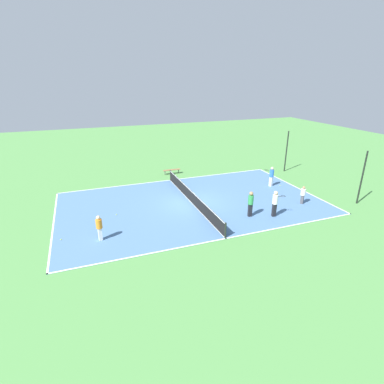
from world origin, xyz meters
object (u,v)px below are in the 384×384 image
at_px(player_center_orange, 99,226).
at_px(player_far_green, 251,202).
at_px(player_near_white, 275,202).
at_px(tennis_ball_near_net, 61,239).
at_px(tennis_ball_right_alley, 116,215).
at_px(fence_post_back_right, 362,178).
at_px(bench, 172,170).
at_px(fence_post_back_left, 286,152).
at_px(tennis_net, 192,197).
at_px(player_near_blue, 271,175).
at_px(tennis_ball_left_sideline, 280,185).
at_px(player_far_white, 303,194).

relative_size(player_center_orange, player_far_green, 0.87).
distance_m(player_near_white, player_far_green, 1.65).
relative_size(tennis_ball_near_net, tennis_ball_right_alley, 1.00).
distance_m(player_near_white, tennis_ball_right_alley, 10.90).
relative_size(player_center_orange, tennis_ball_near_net, 23.01).
xyz_separation_m(tennis_ball_near_net, fence_post_back_right, (1.95, 20.84, 1.97)).
height_order(bench, fence_post_back_left, fence_post_back_left).
xyz_separation_m(tennis_net, player_center_orange, (3.29, -6.96, 0.39)).
distance_m(player_near_blue, player_center_orange, 15.34).
bearing_deg(bench, fence_post_back_right, -47.29).
height_order(player_center_orange, tennis_ball_left_sideline, player_center_orange).
bearing_deg(fence_post_back_left, player_far_green, -47.70).
height_order(player_far_white, player_center_orange, player_center_orange).
bearing_deg(fence_post_back_right, player_far_green, -95.56).
bearing_deg(tennis_net, bench, 174.78).
bearing_deg(player_center_orange, bench, -42.23).
distance_m(player_far_white, fence_post_back_left, 8.55).
bearing_deg(player_far_white, tennis_ball_left_sideline, 40.77).
bearing_deg(player_near_white, player_far_green, 163.03).
distance_m(bench, player_far_green, 11.30).
bearing_deg(player_near_blue, player_near_white, 128.37).
distance_m(player_near_blue, fence_post_back_left, 5.27).
distance_m(player_far_white, tennis_ball_near_net, 16.89).
bearing_deg(fence_post_back_left, player_far_white, -27.99).
height_order(player_near_blue, tennis_ball_near_net, player_near_blue).
distance_m(player_far_green, tennis_ball_right_alley, 9.26).
bearing_deg(fence_post_back_right, player_near_white, -92.24).
bearing_deg(tennis_ball_near_net, player_far_green, 84.82).
bearing_deg(player_far_green, tennis_ball_left_sideline, -136.07).
bearing_deg(tennis_net, fence_post_back_left, 110.76).
xyz_separation_m(player_center_orange, tennis_ball_right_alley, (-3.12, 1.30, -0.85)).
height_order(player_far_white, tennis_ball_right_alley, player_far_white).
xyz_separation_m(player_near_blue, tennis_ball_left_sideline, (0.27, 0.82, -0.97)).
distance_m(tennis_net, player_near_white, 6.10).
relative_size(player_near_blue, tennis_ball_right_alley, 25.52).
distance_m(tennis_net, tennis_ball_near_net, 9.49).
bearing_deg(tennis_ball_near_net, fence_post_back_right, 84.66).
relative_size(player_near_blue, player_near_white, 0.94).
bearing_deg(bench, player_center_orange, -125.32).
height_order(tennis_net, player_near_white, player_near_white).
height_order(tennis_net, player_near_blue, player_near_blue).
bearing_deg(player_near_white, player_near_blue, 61.01).
relative_size(tennis_net, tennis_ball_right_alley, 166.95).
bearing_deg(fence_post_back_left, player_near_blue, -49.63).
bearing_deg(tennis_ball_near_net, bench, 135.41).
bearing_deg(tennis_ball_near_net, player_near_white, 83.02).
relative_size(player_near_white, player_far_white, 1.34).
bearing_deg(tennis_ball_left_sideline, tennis_net, -84.60).
distance_m(tennis_net, tennis_ball_right_alley, 5.68).
bearing_deg(tennis_ball_near_net, player_center_orange, 69.77).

